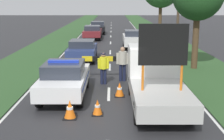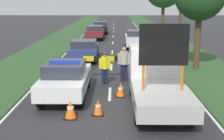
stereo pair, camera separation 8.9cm
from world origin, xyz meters
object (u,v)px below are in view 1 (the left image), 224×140
police_car (66,78)px  utility_pole (179,9)px  traffic_cone_near_police (71,109)px  queued_car_hatch_blue (83,49)px  road_barrier (114,60)px  police_officer (104,66)px  traffic_cone_near_truck (86,71)px  queued_car_van_white (135,39)px  traffic_cone_lane_edge (121,89)px  queued_car_sedan_black (99,27)px  pedestrian_civilian (124,61)px  queued_car_wagon_maroon (94,32)px  traffic_cone_behind_barrier (156,73)px  traffic_cone_centre_front (99,107)px  work_truck (156,77)px

police_car → utility_pole: size_ratio=0.69×
traffic_cone_near_police → queued_car_hatch_blue: bearing=93.0°
queued_car_hatch_blue → road_barrier: bearing=111.6°
police_officer → road_barrier: bearing=-120.9°
traffic_cone_near_truck → queued_car_van_white: bearing=71.4°
traffic_cone_lane_edge → queued_car_sedan_black: (-2.12, 26.37, 0.50)m
pedestrian_civilian → traffic_cone_near_truck: 2.52m
queued_car_sedan_black → queued_car_hatch_blue: bearing=89.2°
traffic_cone_near_police → queued_car_wagon_maroon: 23.30m
pedestrian_civilian → traffic_cone_behind_barrier: pedestrian_civilian is taller
queued_car_van_white → queued_car_sedan_black: size_ratio=1.03×
traffic_cone_lane_edge → queued_car_van_white: bearing=83.5°
queued_car_wagon_maroon → utility_pole: bearing=126.6°
police_car → police_officer: 2.59m
traffic_cone_lane_edge → queued_car_van_white: (1.62, 14.19, 0.51)m
queued_car_hatch_blue → police_car: bearing=90.2°
queued_car_van_white → queued_car_wagon_maroon: (-4.03, 6.52, -0.03)m
traffic_cone_centre_front → queued_car_sedan_black: size_ratio=0.15×
traffic_cone_near_police → queued_car_van_white: queued_car_van_white is taller
traffic_cone_near_truck → queued_car_van_white: 10.89m
traffic_cone_near_police → queued_car_van_white: bearing=78.5°
work_truck → queued_car_wagon_maroon: bearing=-77.4°
queued_car_hatch_blue → queued_car_wagon_maroon: size_ratio=0.94×
police_car → traffic_cone_near_truck: police_car is taller
traffic_cone_behind_barrier → road_barrier: bearing=-179.4°
road_barrier → police_officer: 1.20m
traffic_cone_behind_barrier → traffic_cone_lane_edge: (-1.98, -3.15, 0.01)m
work_truck → traffic_cone_centre_front: 2.81m
queued_car_van_white → traffic_cone_near_truck: bearing=71.4°
traffic_cone_lane_edge → queued_car_sedan_black: 26.46m
police_car → traffic_cone_centre_front: police_car is taller
traffic_cone_near_truck → police_car: bearing=-97.4°
traffic_cone_centre_front → traffic_cone_behind_barrier: traffic_cone_behind_barrier is taller
pedestrian_civilian → traffic_cone_near_police: size_ratio=2.68×
traffic_cone_behind_barrier → queued_car_van_white: 11.06m
police_car → work_truck: size_ratio=0.85×
work_truck → traffic_cone_near_truck: 5.74m
road_barrier → traffic_cone_lane_edge: size_ratio=5.26×
traffic_cone_lane_edge → pedestrian_civilian: bearing=85.4°
traffic_cone_behind_barrier → queued_car_hatch_blue: (-4.35, 5.27, 0.46)m
traffic_cone_lane_edge → queued_car_sedan_black: size_ratio=0.16×
queued_car_hatch_blue → traffic_cone_centre_front: bearing=98.2°
work_truck → traffic_cone_lane_edge: work_truck is taller
queued_car_van_white → utility_pole: bearing=135.2°
road_barrier → traffic_cone_near_police: 5.95m
queued_car_wagon_maroon → road_barrier: bearing=96.9°
work_truck → police_officer: 3.55m
traffic_cone_centre_front → traffic_cone_behind_barrier: size_ratio=0.95×
road_barrier → pedestrian_civilian: bearing=-38.9°
work_truck → traffic_cone_behind_barrier: 4.04m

